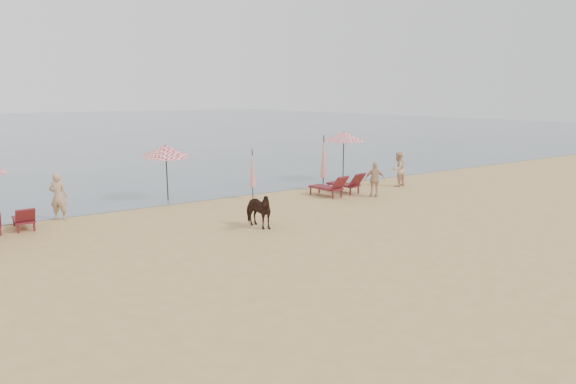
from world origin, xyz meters
name	(u,v)px	position (x,y,z in m)	size (l,w,h in m)	color
ground	(388,261)	(0.00, 0.00, 0.00)	(120.00, 120.00, 0.00)	tan
sea	(38,125)	(0.00, 80.00, 0.00)	(160.00, 140.00, 0.06)	#51606B
lounger_cluster_right	(339,185)	(4.62, 7.82, 0.48)	(2.20, 2.14, 0.68)	maroon
umbrella_open_left_b	(166,151)	(-2.33, 10.98, 2.17)	(1.96, 2.00, 2.50)	black
umbrella_open_right	(344,137)	(7.12, 10.54, 2.38)	(2.17, 2.17, 2.64)	black
umbrella_closed_left	(252,169)	(0.91, 9.23, 1.35)	(0.27, 0.27, 2.19)	black
umbrella_closed_right	(324,157)	(4.68, 9.08, 1.63)	(0.32, 0.32, 2.64)	black
cow	(257,210)	(-1.29, 4.95, 0.62)	(0.67, 1.47, 1.24)	black
beachgoer_left	(58,196)	(-6.79, 9.82, 0.87)	(0.64, 0.42, 1.75)	tan
beachgoer_right_a	(398,169)	(8.49, 7.93, 0.86)	(0.84, 0.65, 1.73)	#D4AB84
beachgoer_right_b	(375,180)	(5.70, 6.62, 0.79)	(0.92, 0.38, 1.57)	tan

